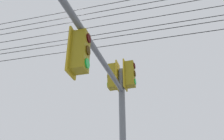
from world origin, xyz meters
TOP-DOWN VIEW (x-y plane):
  - signal_mast_assembly at (-0.01, 0.34)m, footprint 5.42×4.15m
  - overhead_wire_span at (-1.38, 0.27)m, footprint 10.88×15.76m

SIDE VIEW (x-z plane):
  - signal_mast_assembly at x=-0.01m, z-range 1.28..7.20m
  - overhead_wire_span at x=-1.38m, z-range 6.53..8.96m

